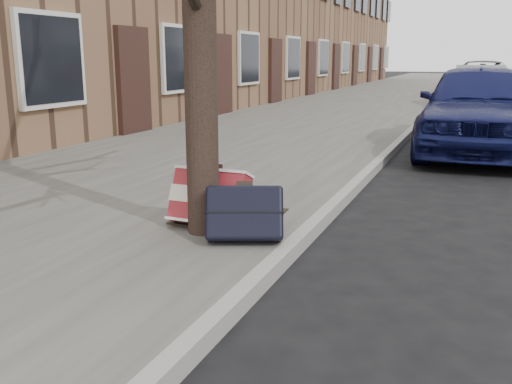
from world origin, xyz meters
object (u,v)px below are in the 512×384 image
at_px(suitcase_red, 210,198).
at_px(car_near_mid, 480,88).
at_px(car_near_front, 478,108).
at_px(suitcase_navy, 244,213).

xyz_separation_m(suitcase_red, car_near_mid, (1.97, 14.15, 0.28)).
distance_m(suitcase_red, car_near_front, 6.12).
relative_size(suitcase_red, suitcase_navy, 1.09).
bearing_deg(car_near_mid, car_near_front, -93.50).
relative_size(car_near_front, car_near_mid, 1.10).
bearing_deg(car_near_front, suitcase_red, -109.72).
distance_m(suitcase_navy, car_near_mid, 14.50).
height_order(suitcase_red, car_near_front, car_near_front).
xyz_separation_m(suitcase_navy, car_near_mid, (1.53, 14.41, 0.30)).
xyz_separation_m(suitcase_navy, car_near_front, (1.60, 6.03, 0.39)).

